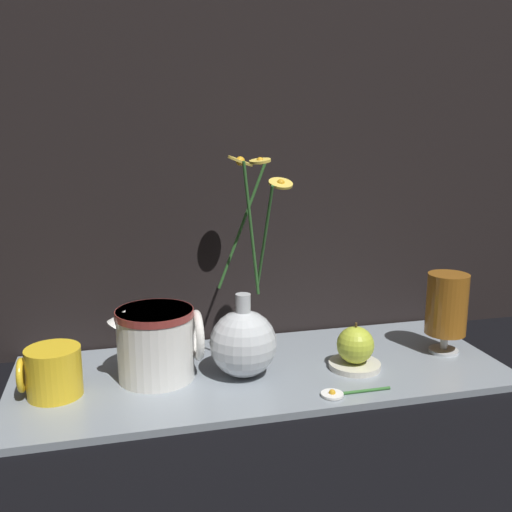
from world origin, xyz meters
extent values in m
plane|color=black|center=(0.00, 0.00, 0.00)|extent=(6.00, 6.00, 0.00)
cube|color=gray|center=(0.00, 0.00, 0.01)|extent=(0.85, 0.33, 0.01)
cube|color=black|center=(0.00, 0.18, 0.55)|extent=(1.35, 0.02, 1.10)
sphere|color=silver|center=(-0.04, -0.02, 0.07)|extent=(0.11, 0.11, 0.11)
cylinder|color=silver|center=(-0.04, -0.02, 0.13)|extent=(0.03, 0.03, 0.04)
cylinder|color=#336B2D|center=(0.00, -0.01, 0.25)|extent=(0.01, 0.07, 0.18)
cylinder|color=#EAC64C|center=(0.03, -0.01, 0.34)|extent=(0.04, 0.04, 0.02)
sphere|color=gold|center=(0.03, -0.01, 0.34)|extent=(0.01, 0.01, 0.01)
cylinder|color=#336B2D|center=(-0.03, -0.03, 0.27)|extent=(0.04, 0.03, 0.22)
cylinder|color=#EAC64C|center=(-0.02, -0.05, 0.38)|extent=(0.05, 0.05, 0.01)
sphere|color=gold|center=(-0.02, -0.05, 0.38)|extent=(0.01, 0.01, 0.01)
cylinder|color=#336B2D|center=(-0.03, 0.02, 0.26)|extent=(0.08, 0.02, 0.22)
cylinder|color=#EAC64C|center=(-0.02, 0.06, 0.37)|extent=(0.05, 0.05, 0.02)
sphere|color=gold|center=(-0.02, 0.06, 0.37)|extent=(0.02, 0.02, 0.02)
cylinder|color=yellow|center=(-0.34, -0.02, 0.05)|extent=(0.09, 0.09, 0.08)
torus|color=yellow|center=(-0.39, -0.02, 0.05)|extent=(0.01, 0.05, 0.05)
cylinder|color=white|center=(-0.18, 0.01, 0.07)|extent=(0.13, 0.13, 0.12)
cylinder|color=maroon|center=(-0.18, 0.01, 0.13)|extent=(0.13, 0.13, 0.01)
torus|color=white|center=(-0.11, 0.01, 0.08)|extent=(0.01, 0.09, 0.09)
cone|color=white|center=(-0.24, 0.01, 0.12)|extent=(0.05, 0.04, 0.04)
cylinder|color=silver|center=(0.35, -0.01, 0.01)|extent=(0.05, 0.05, 0.01)
cylinder|color=silver|center=(0.35, -0.01, 0.03)|extent=(0.01, 0.01, 0.03)
cylinder|color=#935619|center=(0.35, -0.01, 0.11)|extent=(0.08, 0.08, 0.11)
cylinder|color=silver|center=(0.16, -0.04, 0.02)|extent=(0.09, 0.09, 0.01)
sphere|color=#B7C638|center=(0.16, -0.04, 0.05)|extent=(0.07, 0.07, 0.07)
cylinder|color=#4C3819|center=(0.16, -0.04, 0.09)|extent=(0.00, 0.00, 0.01)
cylinder|color=#336B2D|center=(0.13, -0.13, 0.01)|extent=(0.10, 0.01, 0.01)
cylinder|color=white|center=(0.08, -0.13, 0.01)|extent=(0.04, 0.04, 0.00)
sphere|color=gold|center=(0.08, -0.13, 0.02)|extent=(0.01, 0.01, 0.01)
camera|label=1|loc=(-0.24, -0.90, 0.42)|focal=40.00mm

